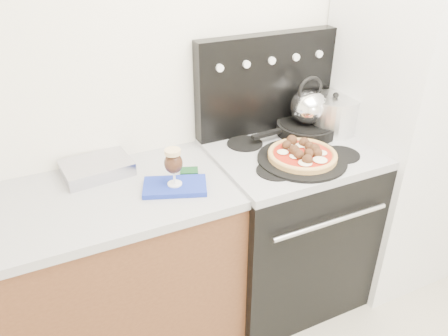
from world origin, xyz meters
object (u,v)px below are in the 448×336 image
fridge (404,121)px  tea_kettle (309,104)px  beer_glass (174,167)px  base_cabinet (75,290)px  pizza_pan (302,159)px  skillet (306,128)px  oven_mitt (175,187)px  stock_pot (333,115)px  pizza (302,154)px  stove_body (285,228)px

fridge → tea_kettle: bearing=163.9°
beer_glass → base_cabinet: bearing=169.5°
pizza_pan → skillet: size_ratio=1.34×
oven_mitt → fridge: bearing=1.7°
base_cabinet → stock_pot: stock_pot is taller
fridge → oven_mitt: size_ratio=7.12×
base_cabinet → beer_glass: 0.75m
pizza → stock_pot: 0.39m
stock_pot → oven_mitt: bearing=-170.6°
oven_mitt → tea_kettle: tea_kettle is taller
oven_mitt → pizza: (0.61, -0.05, 0.04)m
tea_kettle → pizza_pan: bearing=-145.5°
oven_mitt → pizza_pan: 0.61m
beer_glass → fridge: bearing=1.7°
beer_glass → skillet: bearing=13.5°
tea_kettle → stock_pot: 0.16m
beer_glass → tea_kettle: 0.83m
beer_glass → pizza: 0.61m
pizza_pan → tea_kettle: 0.34m
base_cabinet → stove_body: bearing=-1.3°
base_cabinet → pizza: 1.22m
base_cabinet → pizza_pan: 1.20m
stove_body → stock_pot: bearing=16.5°
beer_glass → tea_kettle: size_ratio=0.80×
base_cabinet → stove_body: size_ratio=1.65×
pizza_pan → stock_pot: size_ratio=1.71×
base_cabinet → pizza_pan: (1.09, -0.14, 0.50)m
skillet → base_cabinet: bearing=-175.4°
oven_mitt → pizza_pan: (0.61, -0.05, 0.02)m
oven_mitt → pizza: pizza is taller
stove_body → pizza: pizza is taller
beer_glass → pizza_pan: 0.62m
base_cabinet → skillet: size_ratio=4.65×
stove_body → fridge: bearing=-2.0°
fridge → pizza: (-0.72, -0.09, 0.01)m
beer_glass → skillet: (0.80, 0.19, -0.06)m
beer_glass → pizza: beer_glass is taller
beer_glass → pizza: size_ratio=0.53×
oven_mitt → pizza: size_ratio=0.84×
tea_kettle → fridge: bearing=-33.6°
fridge → pizza: size_ratio=5.96×
stove_body → pizza: (-0.02, -0.11, 0.52)m
tea_kettle → stock_pot: (0.14, -0.04, -0.07)m
fridge → pizza_pan: bearing=-172.9°
skillet → pizza: bearing=-128.0°
stove_body → tea_kettle: tea_kettle is taller
stove_body → oven_mitt: (-0.63, -0.06, 0.47)m
beer_glass → stock_pot: (0.94, 0.15, 0.00)m
stove_body → tea_kettle: bearing=36.7°
pizza → beer_glass: bearing=175.3°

